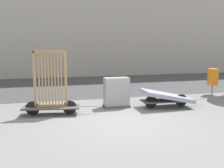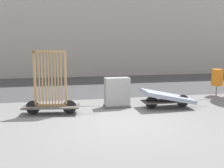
% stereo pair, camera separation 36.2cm
% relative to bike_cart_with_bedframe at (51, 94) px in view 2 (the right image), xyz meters
% --- Properties ---
extents(ground_plane, '(60.00, 60.00, 0.00)m').
position_rel_bike_cart_with_bedframe_xyz_m(ground_plane, '(1.99, -1.26, -0.66)').
color(ground_plane, slate).
extents(road_strip, '(56.00, 7.47, 0.01)m').
position_rel_bike_cart_with_bedframe_xyz_m(road_strip, '(1.99, 5.72, -0.66)').
color(road_strip, '#424244').
rests_on(road_strip, ground_plane).
extents(bike_cart_with_bedframe, '(2.51, 0.88, 2.03)m').
position_rel_bike_cart_with_bedframe_xyz_m(bike_cart_with_bedframe, '(0.00, 0.00, 0.00)').
color(bike_cart_with_bedframe, '#4C4742').
rests_on(bike_cart_with_bedframe, ground_plane).
extents(bike_cart_with_mattress, '(2.50, 1.03, 0.66)m').
position_rel_bike_cart_with_bedframe_xyz_m(bike_cart_with_mattress, '(3.99, 0.00, -0.28)').
color(bike_cart_with_mattress, '#4C4742').
rests_on(bike_cart_with_mattress, ground_plane).
extents(utility_cabinet, '(0.93, 0.48, 1.06)m').
position_rel_bike_cart_with_bedframe_xyz_m(utility_cabinet, '(2.27, 0.46, -0.17)').
color(utility_cabinet, '#4C4C4C').
rests_on(utility_cabinet, ground_plane).
extents(trash_bin, '(0.48, 0.48, 1.16)m').
position_rel_bike_cart_with_bedframe_xyz_m(trash_bin, '(6.99, 1.64, 0.14)').
color(trash_bin, gray).
rests_on(trash_bin, ground_plane).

